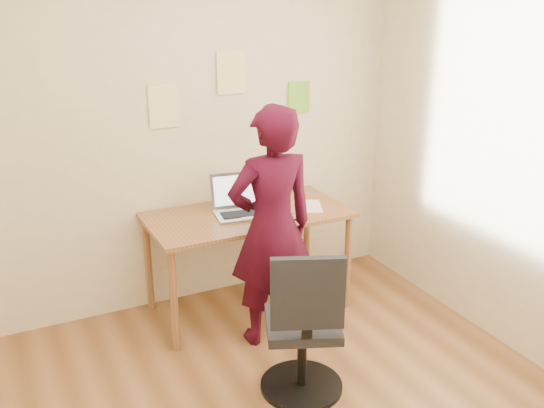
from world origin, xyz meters
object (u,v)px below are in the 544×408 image
desk (248,225)px  laptop (240,206)px  person (272,228)px  office_chair (304,334)px  phone (292,217)px

desk → laptop: (-0.05, 0.02, 0.14)m
person → desk: bearing=-91.0°
person → office_chair: bearing=82.6°
phone → laptop: bearing=134.3°
desk → laptop: 0.15m
laptop → office_chair: (-0.09, -1.09, -0.40)m
laptop → phone: laptop is taller
phone → person: 0.35m
office_chair → person: 0.75m
office_chair → person: size_ratio=0.59×
office_chair → laptop: bearing=107.9°
phone → office_chair: office_chair is taller
laptop → office_chair: 1.16m
phone → person: bearing=-145.8°
desk → person: bearing=-93.5°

